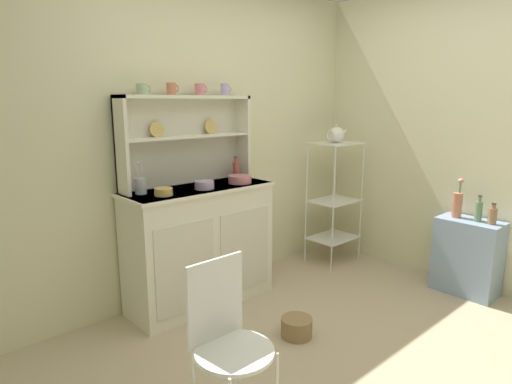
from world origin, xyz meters
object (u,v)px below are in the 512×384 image
hutch_shelf_unit (185,133)px  jam_bottle (236,170)px  utensil_jar (141,186)px  porcelain_teapot (336,135)px  flower_vase (458,202)px  side_shelf_blue (467,257)px  vinegar_bottle (493,215)px  hutch_cabinet (200,245)px  oil_bottle (478,211)px  cup_sage_0 (142,89)px  wire_chair (226,333)px  floor_basket (297,327)px  bowl_mixing_large (163,192)px  bakers_rack (334,193)px

hutch_shelf_unit → jam_bottle: hutch_shelf_unit is taller
utensil_jar → porcelain_teapot: porcelain_teapot is taller
flower_vase → side_shelf_blue: bearing=-90.7°
vinegar_bottle → flower_vase: bearing=89.7°
utensil_jar → porcelain_teapot: (1.89, -0.20, 0.26)m
hutch_cabinet → oil_bottle: (1.71, -1.35, 0.23)m
cup_sage_0 → utensil_jar: size_ratio=0.43×
hutch_shelf_unit → wire_chair: bearing=-116.8°
floor_basket → utensil_jar: utensil_jar is taller
hutch_shelf_unit → vinegar_bottle: 2.44m
hutch_shelf_unit → bowl_mixing_large: (-0.34, -0.24, -0.37)m
flower_vase → oil_bottle: bearing=-90.5°
cup_sage_0 → wire_chair: bearing=-104.4°
bakers_rack → porcelain_teapot: size_ratio=4.90×
side_shelf_blue → vinegar_bottle: size_ratio=3.66×
bowl_mixing_large → cup_sage_0: bearing=94.0°
utensil_jar → flower_vase: utensil_jar is taller
hutch_shelf_unit → utensil_jar: size_ratio=4.79×
hutch_cabinet → floor_basket: hutch_cabinet is taller
bowl_mixing_large → utensil_jar: utensil_jar is taller
hutch_cabinet → flower_vase: (1.71, -1.18, 0.27)m
bakers_rack → oil_bottle: bakers_rack is taller
hutch_cabinet → bowl_mixing_large: 0.59m
floor_basket → flower_vase: size_ratio=0.65×
floor_basket → vinegar_bottle: bearing=-21.7°
flower_vase → vinegar_bottle: 0.28m
floor_basket → flower_vase: 1.71m
porcelain_teapot → flower_vase: bearing=-76.8°
porcelain_teapot → vinegar_bottle: porcelain_teapot is taller
hutch_cabinet → bowl_mixing_large: bowl_mixing_large is taller
hutch_cabinet → porcelain_teapot: (1.47, -0.12, 0.77)m
floor_basket → utensil_jar: (-0.61, 0.92, 0.91)m
utensil_jar → oil_bottle: bearing=-33.7°
porcelain_teapot → oil_bottle: (0.25, -1.23, -0.54)m
side_shelf_blue → floor_basket: size_ratio=2.93×
bakers_rack → wire_chair: bearing=-153.3°
bakers_rack → side_shelf_blue: (0.24, -1.18, -0.38)m
floor_basket → porcelain_teapot: (1.29, 0.72, 1.17)m
cup_sage_0 → bowl_mixing_large: 0.71m
hutch_shelf_unit → bowl_mixing_large: bearing=-144.9°
hutch_cabinet → oil_bottle: bearing=-38.3°
porcelain_teapot → flower_vase: 1.20m
floor_basket → porcelain_teapot: porcelain_teapot is taller
side_shelf_blue → hutch_shelf_unit: bearing=139.4°
jam_bottle → vinegar_bottle: size_ratio=1.11×
floor_basket → bowl_mixing_large: size_ratio=1.69×
floor_basket → utensil_jar: 1.43m
oil_bottle → bakers_rack: bearing=101.3°
hutch_shelf_unit → cup_sage_0: (-0.35, -0.04, 0.31)m
side_shelf_blue → porcelain_teapot: size_ratio=2.59×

